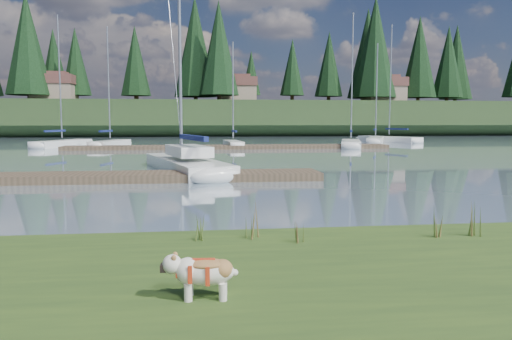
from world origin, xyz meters
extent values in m
plane|color=#7D92A3|center=(0.00, 30.00, 0.00)|extent=(200.00, 200.00, 0.00)
cube|color=#1E3017|center=(0.00, 73.00, 2.50)|extent=(200.00, 20.00, 5.00)
cylinder|color=silver|center=(-0.88, -4.93, 0.44)|extent=(0.09, 0.09, 0.18)
cylinder|color=silver|center=(-0.87, -4.75, 0.44)|extent=(0.09, 0.09, 0.18)
cylinder|color=silver|center=(-0.51, -4.96, 0.44)|extent=(0.09, 0.09, 0.18)
cylinder|color=silver|center=(-0.50, -4.77, 0.44)|extent=(0.09, 0.09, 0.18)
ellipsoid|color=silver|center=(-0.68, -4.85, 0.64)|extent=(0.63, 0.35, 0.29)
ellipsoid|color=#9F6D3B|center=(-0.68, -4.85, 0.73)|extent=(0.44, 0.32, 0.10)
ellipsoid|color=silver|center=(-1.05, -4.83, 0.73)|extent=(0.23, 0.24, 0.21)
cube|color=black|center=(-1.14, -4.82, 0.69)|extent=(0.07, 0.11, 0.08)
cube|color=white|center=(-1.19, 12.33, 0.22)|extent=(4.17, 8.92, 0.70)
ellipsoid|color=white|center=(-2.33, 16.53, 0.22)|extent=(2.45, 2.79, 0.70)
cylinder|color=silver|center=(-1.40, 13.09, 7.39)|extent=(0.14, 0.14, 13.19)
cube|color=navy|center=(-0.86, 11.09, 1.55)|extent=(1.22, 3.87, 0.20)
cube|color=white|center=(-1.07, 11.85, 0.95)|extent=(2.16, 3.42, 0.45)
cube|color=#4C3D2C|center=(-4.00, 9.00, 0.15)|extent=(16.00, 2.00, 0.30)
cube|color=#4C3D2C|center=(2.00, 30.00, 0.15)|extent=(26.00, 2.20, 0.30)
cube|color=white|center=(-12.25, 35.08, 0.22)|extent=(3.90, 7.00, 0.70)
ellipsoid|color=white|center=(-11.03, 38.30, 0.22)|extent=(2.07, 2.29, 0.70)
cylinder|color=silver|center=(-12.25, 35.08, 6.02)|extent=(0.12, 0.12, 10.44)
cube|color=navy|center=(-12.58, 34.20, 1.40)|extent=(1.15, 2.63, 0.20)
cube|color=white|center=(-7.99, 33.98, 0.22)|extent=(2.83, 6.14, 0.70)
ellipsoid|color=white|center=(-7.24, 36.88, 0.22)|extent=(1.68, 1.91, 0.70)
cylinder|color=silver|center=(-7.99, 33.98, 5.48)|extent=(0.12, 0.12, 9.36)
cube|color=navy|center=(-8.20, 33.19, 1.40)|extent=(0.79, 2.36, 0.20)
cube|color=white|center=(2.45, 31.88, 0.22)|extent=(1.47, 5.13, 0.70)
ellipsoid|color=white|center=(2.29, 34.41, 0.22)|extent=(1.19, 1.45, 0.70)
cylinder|color=silver|center=(2.45, 31.88, 4.78)|extent=(0.12, 0.12, 7.97)
cube|color=navy|center=(2.49, 31.19, 1.40)|extent=(0.33, 2.02, 0.20)
cube|color=white|center=(12.66, 31.77, 0.22)|extent=(3.53, 7.02, 0.70)
ellipsoid|color=white|center=(13.68, 35.05, 0.22)|extent=(1.99, 2.23, 0.70)
cylinder|color=silver|center=(12.66, 31.77, 6.08)|extent=(0.12, 0.12, 10.56)
cube|color=navy|center=(12.38, 30.87, 1.40)|extent=(1.00, 2.67, 0.20)
cube|color=white|center=(17.50, 38.81, 0.22)|extent=(3.66, 5.99, 0.70)
ellipsoid|color=white|center=(18.71, 41.54, 0.22)|extent=(1.85, 2.01, 0.70)
cylinder|color=silver|center=(17.50, 38.81, 5.39)|extent=(0.12, 0.12, 9.19)
cube|color=navy|center=(17.17, 38.07, 1.40)|extent=(1.14, 2.25, 0.20)
cube|color=white|center=(20.02, 41.48, 0.22)|extent=(4.76, 7.83, 0.70)
ellipsoid|color=white|center=(18.45, 45.04, 0.22)|extent=(2.41, 2.63, 0.70)
cylinder|color=silver|center=(20.02, 41.48, 6.60)|extent=(0.12, 0.12, 11.60)
cube|color=navy|center=(20.45, 40.51, 1.40)|extent=(1.43, 2.91, 0.20)
cone|color=#475B23|center=(0.06, -2.19, 0.64)|extent=(0.03, 0.03, 0.58)
cone|color=brown|center=(0.17, -2.26, 0.58)|extent=(0.03, 0.03, 0.46)
cone|color=#475B23|center=(0.12, -2.16, 0.67)|extent=(0.03, 0.03, 0.64)
cone|color=brown|center=(0.20, -2.22, 0.55)|extent=(0.03, 0.03, 0.41)
cone|color=#475B23|center=(0.08, -2.27, 0.61)|extent=(0.03, 0.03, 0.52)
cone|color=#475B23|center=(0.77, -2.54, 0.55)|extent=(0.03, 0.03, 0.39)
cone|color=brown|center=(0.88, -2.61, 0.51)|extent=(0.03, 0.03, 0.31)
cone|color=#475B23|center=(0.83, -2.51, 0.57)|extent=(0.03, 0.03, 0.43)
cone|color=brown|center=(0.91, -2.57, 0.49)|extent=(0.03, 0.03, 0.28)
cone|color=#475B23|center=(0.79, -2.62, 0.53)|extent=(0.03, 0.03, 0.35)
cone|color=#475B23|center=(3.71, -2.48, 0.65)|extent=(0.03, 0.03, 0.60)
cone|color=brown|center=(3.82, -2.55, 0.59)|extent=(0.03, 0.03, 0.48)
cone|color=#475B23|center=(3.77, -2.45, 0.68)|extent=(0.03, 0.03, 0.66)
cone|color=brown|center=(3.85, -2.51, 0.56)|extent=(0.03, 0.03, 0.42)
cone|color=#475B23|center=(3.73, -2.56, 0.62)|extent=(0.03, 0.03, 0.54)
cone|color=#475B23|center=(-0.82, -2.20, 0.55)|extent=(0.03, 0.03, 0.41)
cone|color=brown|center=(-0.71, -2.27, 0.51)|extent=(0.03, 0.03, 0.32)
cone|color=#475B23|center=(-0.76, -2.17, 0.57)|extent=(0.03, 0.03, 0.45)
cone|color=brown|center=(-0.68, -2.23, 0.49)|extent=(0.03, 0.03, 0.28)
cone|color=#475B23|center=(-0.80, -2.28, 0.53)|extent=(0.03, 0.03, 0.36)
cone|color=#475B23|center=(3.08, -2.45, 0.58)|extent=(0.03, 0.03, 0.46)
cone|color=brown|center=(3.19, -2.52, 0.53)|extent=(0.03, 0.03, 0.37)
cone|color=#475B23|center=(3.14, -2.42, 0.60)|extent=(0.03, 0.03, 0.51)
cone|color=brown|center=(3.22, -2.48, 0.51)|extent=(0.03, 0.03, 0.32)
cone|color=#475B23|center=(3.10, -2.53, 0.56)|extent=(0.03, 0.03, 0.42)
cube|color=#33281C|center=(0.00, -1.60, 0.07)|extent=(60.00, 0.50, 0.14)
cylinder|color=#382619|center=(-25.00, 68.00, 5.90)|extent=(0.60, 0.60, 1.80)
cone|color=black|center=(-25.00, 68.00, 13.55)|extent=(6.60, 6.60, 15.00)
cylinder|color=#382619|center=(-10.00, 72.00, 5.90)|extent=(0.60, 0.60, 1.80)
cone|color=black|center=(-10.00, 72.00, 11.75)|extent=(4.84, 4.84, 11.00)
cylinder|color=#382619|center=(3.00, 66.00, 5.90)|extent=(0.60, 0.60, 1.80)
cone|color=black|center=(3.00, 66.00, 13.10)|extent=(6.16, 6.16, 14.00)
cylinder|color=#382619|center=(15.00, 70.00, 5.90)|extent=(0.60, 0.60, 1.80)
cone|color=black|center=(15.00, 70.00, 10.85)|extent=(3.96, 3.96, 9.00)
cylinder|color=#382619|center=(28.00, 68.00, 5.90)|extent=(0.60, 0.60, 1.80)
cone|color=black|center=(28.00, 68.00, 14.00)|extent=(7.04, 7.04, 16.00)
cylinder|color=#382619|center=(42.00, 71.00, 5.90)|extent=(0.60, 0.60, 1.80)
cone|color=black|center=(42.00, 71.00, 12.20)|extent=(5.28, 5.28, 12.00)
cube|color=gray|center=(-22.00, 70.00, 6.40)|extent=(6.00, 5.00, 2.80)
cube|color=brown|center=(-22.00, 70.00, 8.50)|extent=(6.30, 5.30, 1.40)
cube|color=brown|center=(-22.00, 70.00, 9.30)|extent=(4.20, 3.60, 0.70)
cube|color=gray|center=(6.00, 71.00, 6.40)|extent=(6.00, 5.00, 2.80)
cube|color=brown|center=(6.00, 71.00, 8.50)|extent=(6.30, 5.30, 1.40)
cube|color=brown|center=(6.00, 71.00, 9.30)|extent=(4.20, 3.60, 0.70)
cube|color=gray|center=(30.00, 69.00, 6.40)|extent=(6.00, 5.00, 2.80)
cube|color=brown|center=(30.00, 69.00, 8.50)|extent=(6.30, 5.30, 1.40)
cube|color=brown|center=(30.00, 69.00, 9.30)|extent=(4.20, 3.60, 0.70)
camera|label=1|loc=(-0.80, -10.11, 2.26)|focal=35.00mm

